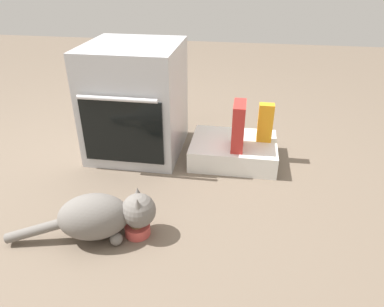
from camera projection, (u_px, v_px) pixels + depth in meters
name	position (u px, v px, depth m)	size (l,w,h in m)	color
ground	(123.00, 189.00, 1.98)	(8.00, 8.00, 0.00)	#6B5B4C
oven	(136.00, 100.00, 2.23)	(0.56, 0.62, 0.69)	#B7BABF
pantry_cabinet	(233.00, 150.00, 2.24)	(0.53, 0.41, 0.13)	white
food_bowl	(137.00, 229.00, 1.65)	(0.12, 0.12, 0.08)	#C64C47
cat	(103.00, 216.00, 1.59)	(0.66, 0.29, 0.23)	slate
cereal_box	(238.00, 126.00, 2.07)	(0.07, 0.18, 0.28)	#B72D28
juice_carton	(265.00, 123.00, 2.16)	(0.09, 0.06, 0.24)	orange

